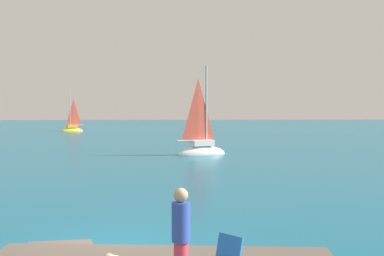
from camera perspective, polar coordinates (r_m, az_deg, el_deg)
The scene contains 4 objects.
ground_plane at distance 12.55m, azimuth -8.16°, elevation -12.98°, with size 160.00×160.00×0.00m, color #0F5675.
sailboat_near at distance 32.82m, azimuth 1.09°, elevation -2.39°, with size 3.47×2.42×6.29m.
sailboat_far at distance 58.81m, azimuth -13.21°, elevation -0.13°, with size 2.60×1.94×4.75m.
person_standing at distance 7.92m, azimuth -1.24°, elevation -12.08°, with size 0.28×0.28×1.62m.
Camera 1 is at (1.44, -11.98, 3.46)m, focal length 47.88 mm.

